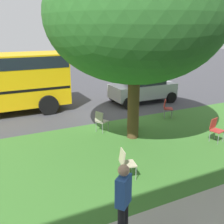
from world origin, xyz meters
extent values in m
plane|color=#424247|center=(0.00, 0.00, 0.00)|extent=(80.00, 80.00, 0.00)
cube|color=#3D752D|center=(0.00, 3.20, 0.00)|extent=(48.00, 6.00, 0.01)
cylinder|color=brown|center=(0.83, 2.26, 1.48)|extent=(0.44, 0.44, 2.97)
ellipsoid|color=#2D6B28|center=(0.83, 2.26, 4.46)|extent=(6.25, 6.25, 4.62)
cube|color=beige|center=(2.45, 4.76, 0.44)|extent=(0.48, 0.49, 0.04)
cube|color=beige|center=(2.62, 4.73, 0.68)|extent=(0.16, 0.41, 0.40)
cylinder|color=gray|center=(2.32, 4.97, 0.21)|extent=(0.02, 0.02, 0.42)
cylinder|color=gray|center=(2.24, 4.62, 0.21)|extent=(0.02, 0.02, 0.42)
cylinder|color=gray|center=(2.65, 4.90, 0.21)|extent=(0.02, 0.02, 0.42)
cylinder|color=gray|center=(2.58, 4.55, 0.21)|extent=(0.02, 0.02, 0.42)
cube|color=#B7332D|center=(-1.76, 4.01, 0.44)|extent=(0.50, 0.49, 0.04)
cube|color=#B7332D|center=(-1.71, 3.84, 0.68)|extent=(0.41, 0.18, 0.40)
cylinder|color=gray|center=(-1.62, 4.22, 0.21)|extent=(0.02, 0.02, 0.42)
cylinder|color=gray|center=(-1.97, 4.14, 0.21)|extent=(0.02, 0.02, 0.42)
cylinder|color=gray|center=(-1.54, 3.89, 0.21)|extent=(0.02, 0.02, 0.42)
cylinder|color=gray|center=(-1.89, 3.81, 0.21)|extent=(0.02, 0.02, 0.42)
cube|color=#B7332D|center=(0.25, 1.26, 0.44)|extent=(0.56, 0.55, 0.04)
cube|color=#B7332D|center=(0.16, 1.11, 0.68)|extent=(0.39, 0.27, 0.40)
cylinder|color=gray|center=(0.49, 1.33, 0.21)|extent=(0.02, 0.02, 0.42)
cylinder|color=gray|center=(0.17, 1.50, 0.21)|extent=(0.02, 0.02, 0.42)
cylinder|color=gray|center=(0.33, 1.03, 0.21)|extent=(0.02, 0.02, 0.42)
cylinder|color=gray|center=(0.01, 1.20, 0.21)|extent=(0.02, 0.02, 0.42)
cube|color=#B7332D|center=(-1.89, 0.93, 0.44)|extent=(0.57, 0.57, 0.04)
cube|color=#B7332D|center=(-1.74, 0.83, 0.68)|extent=(0.29, 0.38, 0.40)
cylinder|color=gray|center=(-1.94, 1.18, 0.21)|extent=(0.02, 0.02, 0.42)
cylinder|color=gray|center=(-2.13, 0.88, 0.21)|extent=(0.02, 0.02, 0.42)
cylinder|color=gray|center=(-1.65, 0.99, 0.21)|extent=(0.02, 0.02, 0.42)
cylinder|color=gray|center=(-1.85, 0.69, 0.21)|extent=(0.02, 0.02, 0.42)
cube|color=#ADA393|center=(1.65, 1.19, 0.44)|extent=(0.54, 0.55, 0.04)
cube|color=#ADA393|center=(1.81, 1.26, 0.68)|extent=(0.24, 0.40, 0.40)
cylinder|color=gray|center=(1.42, 1.29, 0.21)|extent=(0.02, 0.02, 0.42)
cylinder|color=gray|center=(1.57, 0.96, 0.21)|extent=(0.02, 0.02, 0.42)
cylinder|color=gray|center=(1.73, 1.43, 0.21)|extent=(0.02, 0.02, 0.42)
cylinder|color=gray|center=(1.88, 1.10, 0.21)|extent=(0.02, 0.02, 0.42)
cube|color=#ADB2B7|center=(-2.33, -2.01, 0.68)|extent=(3.70, 1.64, 0.76)
cube|color=#1E232B|center=(-2.48, -2.01, 1.33)|extent=(1.90, 1.44, 0.64)
cylinder|color=black|center=(-0.93, -1.14, 0.30)|extent=(0.60, 0.18, 0.60)
cylinder|color=black|center=(-0.93, -2.88, 0.30)|extent=(0.60, 0.18, 0.60)
cylinder|color=black|center=(-3.73, -1.14, 0.30)|extent=(0.60, 0.18, 0.60)
cylinder|color=black|center=(-3.73, -2.88, 0.30)|extent=(0.60, 0.18, 0.60)
cylinder|color=black|center=(3.07, -2.05, 0.48)|extent=(0.96, 0.28, 0.96)
cylinder|color=black|center=(3.07, -4.57, 0.48)|extent=(0.96, 0.28, 0.96)
cylinder|color=black|center=(3.62, 6.69, 0.42)|extent=(0.14, 0.14, 0.85)
cube|color=#2D59A5|center=(3.69, 6.75, 1.15)|extent=(0.41, 0.38, 0.60)
sphere|color=tan|center=(3.69, 6.75, 1.58)|extent=(0.22, 0.22, 0.22)
camera|label=1|loc=(5.77, 10.50, 4.05)|focal=42.50mm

